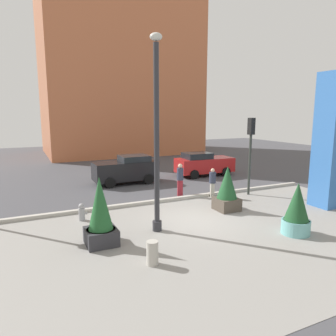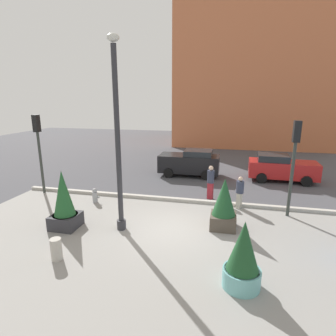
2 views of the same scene
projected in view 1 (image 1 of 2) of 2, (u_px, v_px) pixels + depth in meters
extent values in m
plane|color=#47474C|center=(159.00, 197.00, 17.18)|extent=(60.00, 60.00, 0.00)
cube|color=gray|center=(223.00, 236.00, 11.84)|extent=(18.00, 10.00, 0.02)
cube|color=#B7B2A8|center=(166.00, 200.00, 16.39)|extent=(18.00, 0.24, 0.16)
cylinder|color=#2D2D33|center=(157.00, 226.00, 12.34)|extent=(0.36, 0.36, 0.40)
cylinder|color=#2D2D33|center=(157.00, 141.00, 11.76)|extent=(0.20, 0.20, 6.98)
ellipsoid|color=silver|center=(156.00, 37.00, 11.12)|extent=(0.44, 0.44, 0.28)
cube|color=#3870BC|center=(331.00, 141.00, 15.05)|extent=(1.19, 1.19, 6.39)
cube|color=#4C4238|center=(227.00, 204.00, 14.91)|extent=(1.02, 1.02, 0.59)
cylinder|color=#382819|center=(227.00, 198.00, 14.86)|extent=(0.97, 0.97, 0.04)
cone|color=#1E4C28|center=(227.00, 182.00, 14.73)|extent=(0.95, 0.95, 1.51)
cylinder|color=#6BB2B2|center=(296.00, 227.00, 12.00)|extent=(1.06, 1.06, 0.56)
cylinder|color=#382819|center=(296.00, 220.00, 11.96)|extent=(0.97, 0.97, 0.04)
cone|color=#1E4C28|center=(297.00, 201.00, 11.83)|extent=(0.90, 0.90, 1.44)
cube|color=#2D2D33|center=(101.00, 237.00, 11.04)|extent=(1.06, 1.06, 0.58)
cylinder|color=#382819|center=(101.00, 229.00, 10.99)|extent=(1.01, 1.01, 0.04)
cone|color=#235B2D|center=(100.00, 203.00, 10.83)|extent=(0.85, 0.85, 1.84)
cylinder|color=#99999E|center=(82.00, 214.00, 13.49)|extent=(0.26, 0.26, 0.55)
sphere|color=#99999E|center=(81.00, 206.00, 13.43)|extent=(0.24, 0.24, 0.24)
cylinder|color=#99999E|center=(86.00, 213.00, 13.55)|extent=(0.12, 0.10, 0.10)
cylinder|color=#B2ADA3|center=(152.00, 253.00, 9.56)|extent=(0.36, 0.36, 0.75)
cylinder|color=#333833|center=(250.00, 165.00, 17.50)|extent=(0.14, 0.14, 3.35)
cube|color=black|center=(251.00, 126.00, 17.12)|extent=(0.28, 0.32, 0.90)
sphere|color=green|center=(249.00, 121.00, 17.23)|extent=(0.18, 0.18, 0.18)
cube|color=black|center=(125.00, 170.00, 20.46)|extent=(4.04, 1.77, 1.15)
cube|color=#1E2328|center=(134.00, 158.00, 20.58)|extent=(1.82, 1.56, 0.36)
cylinder|color=black|center=(110.00, 183.00, 19.23)|extent=(0.64, 0.22, 0.64)
cylinder|color=black|center=(103.00, 178.00, 20.81)|extent=(0.64, 0.22, 0.64)
cylinder|color=black|center=(149.00, 179.00, 20.29)|extent=(0.64, 0.22, 0.64)
cylinder|color=black|center=(139.00, 174.00, 21.86)|extent=(0.64, 0.22, 0.64)
cube|color=red|center=(205.00, 165.00, 23.04)|extent=(4.20, 1.88, 1.01)
cube|color=#1E2328|center=(197.00, 156.00, 22.67)|extent=(1.92, 1.58, 0.41)
cylinder|color=black|center=(214.00, 168.00, 24.39)|extent=(0.65, 0.24, 0.64)
cylinder|color=black|center=(226.00, 172.00, 22.83)|extent=(0.65, 0.24, 0.64)
cylinder|color=black|center=(183.00, 170.00, 23.40)|extent=(0.65, 0.24, 0.64)
cylinder|color=black|center=(194.00, 174.00, 21.84)|extent=(0.65, 0.24, 0.64)
cube|color=#B2AD9E|center=(212.00, 190.00, 17.21)|extent=(0.29, 0.34, 0.78)
cylinder|color=#33384C|center=(213.00, 178.00, 17.09)|extent=(0.47, 0.47, 0.59)
sphere|color=beige|center=(213.00, 170.00, 17.02)|extent=(0.21, 0.21, 0.21)
cube|color=maroon|center=(180.00, 188.00, 17.47)|extent=(0.33, 0.28, 0.89)
cylinder|color=#33384C|center=(180.00, 174.00, 17.33)|extent=(0.46, 0.46, 0.66)
sphere|color=beige|center=(180.00, 166.00, 17.26)|extent=(0.24, 0.24, 0.24)
cube|color=#C66B42|center=(117.00, 16.00, 34.32)|extent=(16.19, 10.92, 29.50)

